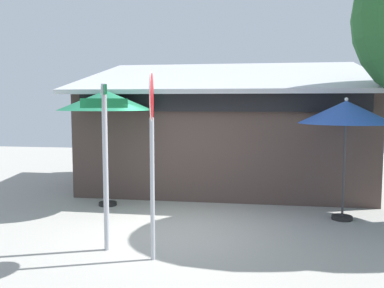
# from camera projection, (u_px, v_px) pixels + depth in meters

# --- Properties ---
(ground_plane) EXTENTS (28.00, 28.00, 0.10)m
(ground_plane) POSITION_uv_depth(u_px,v_px,m) (172.00, 231.00, 8.40)
(ground_plane) COLOR #9E9B93
(cafe_building) EXTENTS (8.28, 5.25, 3.91)m
(cafe_building) POSITION_uv_depth(u_px,v_px,m) (226.00, 135.00, 12.64)
(cafe_building) COLOR #473833
(cafe_building) RESTS_ON ground
(street_sign_post) EXTENTS (0.72, 0.77, 2.84)m
(street_sign_post) POSITION_uv_depth(u_px,v_px,m) (105.00, 150.00, 7.02)
(street_sign_post) COLOR #A8AAB2
(street_sign_post) RESTS_ON ground
(stop_sign) EXTENTS (0.16, 0.77, 3.01)m
(stop_sign) POSITION_uv_depth(u_px,v_px,m) (152.00, 130.00, 6.54)
(stop_sign) COLOR #A8AAB2
(stop_sign) RESTS_ON ground
(patio_umbrella_forest_green_left) EXTENTS (2.32, 2.32, 2.89)m
(patio_umbrella_forest_green_left) POSITION_uv_depth(u_px,v_px,m) (106.00, 101.00, 10.04)
(patio_umbrella_forest_green_left) COLOR black
(patio_umbrella_forest_green_left) RESTS_ON ground
(patio_umbrella_royal_blue_center) EXTENTS (1.99, 1.99, 2.64)m
(patio_umbrella_royal_blue_center) POSITION_uv_depth(u_px,v_px,m) (346.00, 113.00, 8.82)
(patio_umbrella_royal_blue_center) COLOR black
(patio_umbrella_royal_blue_center) RESTS_ON ground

